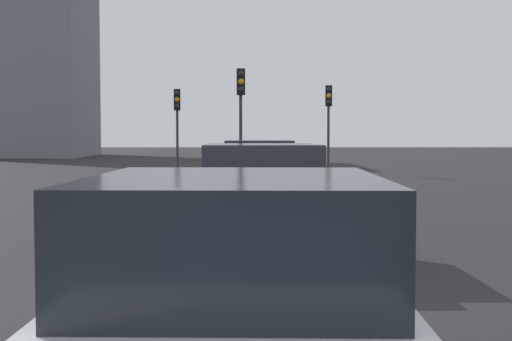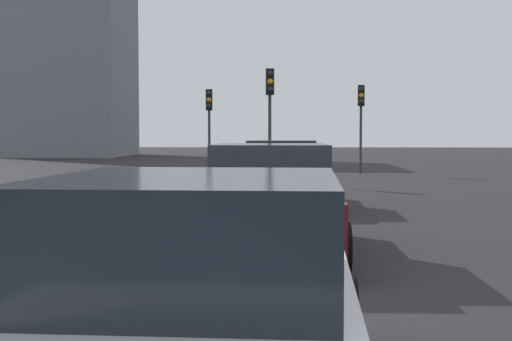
% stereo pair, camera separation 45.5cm
% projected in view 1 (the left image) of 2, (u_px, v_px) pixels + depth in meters
% --- Properties ---
extents(ground_plane, '(160.00, 160.00, 0.20)m').
position_uv_depth(ground_plane, '(259.00, 308.00, 7.26)').
color(ground_plane, black).
extents(car_navy_lead, '(4.75, 2.07, 1.56)m').
position_uv_depth(car_navy_lead, '(260.00, 174.00, 16.47)').
color(car_navy_lead, '#141E4C').
rests_on(car_navy_lead, ground_plane).
extents(car_maroon_second, '(4.50, 2.01, 1.58)m').
position_uv_depth(car_maroon_second, '(261.00, 202.00, 9.83)').
color(car_maroon_second, '#510F16').
rests_on(car_maroon_second, ground_plane).
extents(car_white_third, '(4.29, 2.08, 1.50)m').
position_uv_depth(car_white_third, '(237.00, 311.00, 3.90)').
color(car_white_third, silver).
rests_on(car_white_third, ground_plane).
extents(traffic_light_near_left, '(0.32, 0.30, 3.94)m').
position_uv_depth(traffic_light_near_left, '(241.00, 101.00, 23.78)').
color(traffic_light_near_left, '#2D2D30').
rests_on(traffic_light_near_left, ground_plane).
extents(traffic_light_near_right, '(0.32, 0.29, 3.80)m').
position_uv_depth(traffic_light_near_right, '(329.00, 110.00, 29.94)').
color(traffic_light_near_right, '#2D2D30').
rests_on(traffic_light_near_right, ground_plane).
extents(traffic_light_far_left, '(0.32, 0.29, 3.61)m').
position_uv_depth(traffic_light_far_left, '(177.00, 113.00, 29.38)').
color(traffic_light_far_left, '#2D2D30').
rests_on(traffic_light_far_left, ground_plane).
extents(building_facade_left, '(9.44, 8.34, 16.21)m').
position_uv_depth(building_facade_left, '(31.00, 48.00, 51.85)').
color(building_facade_left, slate).
rests_on(building_facade_left, ground_plane).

